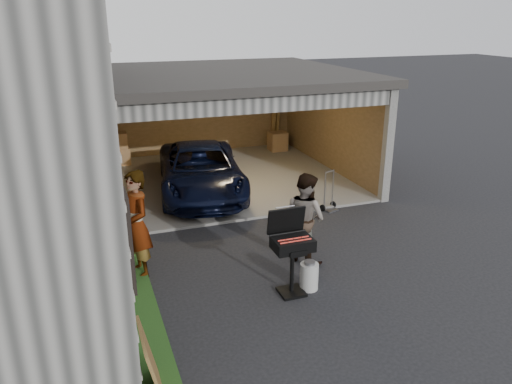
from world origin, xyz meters
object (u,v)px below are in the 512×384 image
minivan (201,172)px  man (305,218)px  hand_truck (329,203)px  bbq_grill (292,246)px  plywood_panel (153,366)px  woman (137,225)px  propane_tank (309,276)px

minivan → man: bearing=-68.1°
hand_truck → bbq_grill: bearing=-145.8°
bbq_grill → hand_truck: bbq_grill is taller
man → minivan: bearing=-9.1°
bbq_grill → plywood_panel: bearing=-146.4°
man → hand_truck: (1.59, 2.03, -0.65)m
woman → hand_truck: woman is taller
woman → plywood_panel: size_ratio=2.06×
woman → man: 2.94m
woman → propane_tank: (2.54, -1.43, -0.71)m
woman → bbq_grill: 2.64m
minivan → bbq_grill: (0.24, -5.00, 0.24)m
woman → man: woman is taller
minivan → hand_truck: 3.24m
propane_tank → man: bearing=69.7°
plywood_panel → man: bearing=39.7°
propane_tank → plywood_panel: (-2.78, -1.63, 0.22)m
hand_truck → plywood_panel: bearing=-154.2°
man → plywood_panel: bearing=107.5°
minivan → hand_truck: minivan is taller
woman → hand_truck: size_ratio=1.99×
woman → propane_tank: 3.00m
bbq_grill → propane_tank: 0.68m
man → plywood_panel: (-3.14, -2.60, -0.38)m
man → propane_tank: 1.20m
minivan → plywood_panel: 6.99m
woman → man: bearing=65.6°
minivan → propane_tank: minivan is taller
minivan → bbq_grill: bearing=-78.3°
man → propane_tank: (-0.36, -0.97, -0.61)m
woman → bbq_grill: size_ratio=1.35×
woman → bbq_grill: woman is taller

